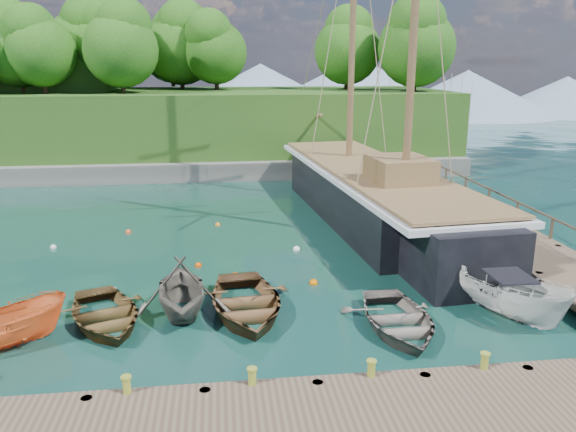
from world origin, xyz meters
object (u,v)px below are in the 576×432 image
rowboat_3 (397,329)px  schooner (372,197)px  cabin_boat_white (506,315)px  rowboat_0 (105,324)px  rowboat_1 (182,313)px  motorboat_orange (1,349)px  rowboat_2 (246,313)px

rowboat_3 → schooner: bearing=78.4°
rowboat_3 → schooner: schooner is taller
cabin_boat_white → schooner: (-1.29, 12.34, 1.19)m
rowboat_0 → schooner: bearing=22.6°
schooner → rowboat_1: bearing=-136.4°
motorboat_orange → schooner: size_ratio=0.14×
rowboat_1 → rowboat_0: bearing=-173.2°
rowboat_1 → motorboat_orange: bearing=-165.5°
rowboat_3 → cabin_boat_white: (3.94, 0.54, 0.00)m
rowboat_1 → cabin_boat_white: (10.85, -1.51, 0.00)m
rowboat_1 → rowboat_2: bearing=-11.7°
rowboat_3 → motorboat_orange: 12.14m
rowboat_3 → motorboat_orange: (-12.14, 0.23, 0.00)m
motorboat_orange → cabin_boat_white: size_ratio=0.86×
rowboat_0 → rowboat_2: 4.60m
rowboat_1 → schooner: bearing=43.9°
rowboat_3 → motorboat_orange: size_ratio=1.11×
schooner → rowboat_3: bearing=-106.6°
motorboat_orange → schooner: schooner is taller
rowboat_0 → motorboat_orange: motorboat_orange is taller
cabin_boat_white → schooner: bearing=71.0°
rowboat_1 → rowboat_3: size_ratio=0.91×
rowboat_2 → rowboat_3: (4.77, -1.78, 0.00)m
rowboat_3 → cabin_boat_white: size_ratio=0.95×
rowboat_0 → rowboat_1: size_ratio=1.10×
rowboat_2 → schooner: schooner is taller
rowboat_0 → rowboat_1: 2.49m
rowboat_0 → schooner: schooner is taller
motorboat_orange → cabin_boat_white: cabin_boat_white is taller
rowboat_1 → cabin_boat_white: bearing=-12.6°
rowboat_0 → rowboat_3: (9.36, -1.55, 0.00)m
cabin_boat_white → schooner: size_ratio=0.16×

